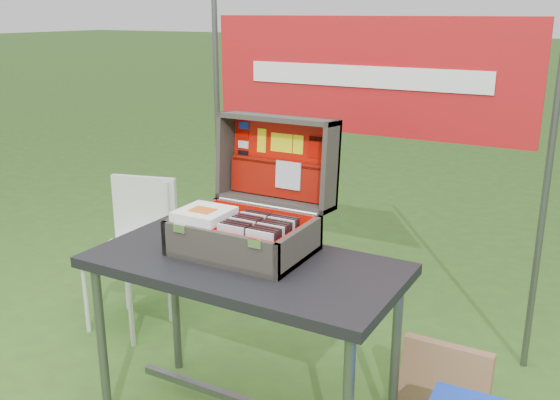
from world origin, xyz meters
The scene contains 81 objects.
table centered at (-0.04, 0.08, 0.36)m, with size 1.16×0.58×0.72m, color black, non-canonical shape.
table_top centered at (-0.04, 0.08, 0.70)m, with size 1.16×0.58×0.04m, color black.
table_leg_fl centered at (-0.56, -0.15, 0.34)m, with size 0.04×0.04×0.68m, color #59595B.
table_leg_bl centered at (-0.56, 0.31, 0.34)m, with size 0.04×0.04×0.68m, color #59595B.
table_leg_br centered at (0.47, 0.31, 0.34)m, with size 0.04×0.04×0.68m, color #59595B.
suitcase centered at (-0.09, 0.21, 0.96)m, with size 0.49×0.51×0.48m, color #474239, non-canonical shape.
suitcase_base_bottom centered at (-0.09, 0.15, 0.73)m, with size 0.49×0.35×0.02m, color #474239.
suitcase_base_wall_front centered at (-0.09, -0.02, 0.79)m, with size 0.49×0.02×0.13m, color #474239.
suitcase_base_wall_back centered at (-0.09, 0.31, 0.79)m, with size 0.49×0.02×0.13m, color #474239.
suitcase_base_wall_left centered at (-0.33, 0.15, 0.79)m, with size 0.02×0.35×0.13m, color #474239.
suitcase_base_wall_right centered at (0.15, 0.15, 0.79)m, with size 0.02×0.35×0.13m, color #474239.
suitcase_liner_floor centered at (-0.09, 0.15, 0.75)m, with size 0.45×0.31×0.01m, color red.
suitcase_latch_left centered at (-0.25, -0.03, 0.85)m, with size 0.05×0.01×0.03m, color silver.
suitcase_latch_right centered at (0.07, -0.03, 0.85)m, with size 0.05×0.01×0.03m, color silver.
suitcase_hinge centered at (-0.09, 0.32, 0.86)m, with size 0.02×0.02×0.44m, color silver.
suitcase_lid_back centered at (-0.09, 0.46, 1.02)m, with size 0.49×0.35×0.02m, color #474239.
suitcase_lid_rim_far centered at (-0.09, 0.42, 1.19)m, with size 0.49×0.02×0.13m, color #474239.
suitcase_lid_rim_near centered at (-0.09, 0.39, 0.86)m, with size 0.49×0.02×0.13m, color #474239.
suitcase_lid_rim_left centered at (-0.33, 0.40, 1.03)m, with size 0.02×0.35×0.13m, color #474239.
suitcase_lid_rim_right centered at (0.15, 0.40, 1.03)m, with size 0.02×0.35×0.13m, color #474239.
suitcase_lid_liner centered at (-0.09, 0.45, 1.02)m, with size 0.45×0.31×0.01m, color red.
suitcase_liner_wall_front centered at (-0.09, -0.01, 0.80)m, with size 0.45×0.01×0.11m, color red.
suitcase_liner_wall_back centered at (-0.09, 0.30, 0.80)m, with size 0.45×0.01×0.11m, color red.
suitcase_liner_wall_left centered at (-0.31, 0.15, 0.80)m, with size 0.01×0.31×0.11m, color red.
suitcase_liner_wall_right centered at (0.13, 0.15, 0.80)m, with size 0.01×0.31×0.11m, color red.
suitcase_lid_pocket centered at (-0.09, 0.42, 0.94)m, with size 0.43×0.14×0.03m, color maroon.
suitcase_pocket_edge centered at (-0.09, 0.42, 1.01)m, with size 0.42×0.02×0.02m, color maroon.
suitcase_pocket_cd centered at (-0.04, 0.41, 0.97)m, with size 0.11×0.11×0.01m, color silver.
lid_sticker_cc_a centered at (-0.27, 0.45, 1.14)m, with size 0.05×0.03×0.00m, color #1933B2.
lid_sticker_cc_b centered at (-0.27, 0.45, 1.10)m, with size 0.05×0.03×0.00m, color #BB0900.
lid_sticker_cc_c centered at (-0.27, 0.44, 1.06)m, with size 0.05×0.03×0.00m, color white.
lid_sticker_cc_d centered at (-0.27, 0.44, 1.02)m, with size 0.05×0.03×0.00m, color black.
lid_card_neon_tall centered at (-0.18, 0.45, 1.09)m, with size 0.04×0.10×0.00m, color yellow.
lid_card_neon_main centered at (-0.09, 0.45, 1.09)m, with size 0.10×0.07×0.00m, color yellow.
lid_card_neon_small centered at (-0.01, 0.45, 1.09)m, with size 0.04×0.07×0.00m, color yellow.
lid_sticker_band centered at (0.07, 0.45, 1.09)m, with size 0.09×0.09×0.00m, color #BB0900.
lid_sticker_band_bar centered at (0.07, 0.45, 1.12)m, with size 0.08×0.02×0.00m, color black.
cd_left_0 centered at (-0.06, 0.02, 0.81)m, with size 0.11×0.01×0.13m, color silver.
cd_left_1 centered at (-0.06, 0.04, 0.81)m, with size 0.11×0.01×0.13m, color black.
cd_left_2 centered at (-0.06, 0.05, 0.81)m, with size 0.11×0.01×0.13m, color black.
cd_left_3 centered at (-0.06, 0.07, 0.81)m, with size 0.11×0.01×0.13m, color black.
cd_left_4 centered at (-0.06, 0.09, 0.81)m, with size 0.11×0.01×0.13m, color silver.
cd_left_5 centered at (-0.06, 0.11, 0.81)m, with size 0.11×0.01×0.13m, color black.
cd_left_6 centered at (-0.06, 0.13, 0.81)m, with size 0.11×0.01×0.13m, color black.
cd_left_7 centered at (-0.06, 0.15, 0.81)m, with size 0.11×0.01×0.13m, color black.
cd_left_8 centered at (-0.06, 0.17, 0.81)m, with size 0.11×0.01×0.13m, color silver.
cd_left_9 centered at (-0.06, 0.19, 0.81)m, with size 0.11×0.01×0.13m, color black.
cd_left_10 centered at (-0.06, 0.21, 0.81)m, with size 0.11×0.01×0.13m, color black.
cd_right_0 centered at (0.06, 0.02, 0.81)m, with size 0.11×0.01×0.13m, color silver.
cd_right_1 centered at (0.06, 0.04, 0.81)m, with size 0.11×0.01×0.13m, color black.
cd_right_2 centered at (0.06, 0.05, 0.81)m, with size 0.11×0.01×0.13m, color black.
cd_right_3 centered at (0.06, 0.07, 0.81)m, with size 0.11×0.01×0.13m, color black.
cd_right_4 centered at (0.06, 0.09, 0.81)m, with size 0.11×0.01×0.13m, color silver.
cd_right_5 centered at (0.06, 0.11, 0.81)m, with size 0.11×0.01×0.13m, color black.
cd_right_6 centered at (0.06, 0.13, 0.81)m, with size 0.11×0.01×0.13m, color black.
cd_right_7 centered at (0.06, 0.15, 0.81)m, with size 0.11×0.01×0.13m, color black.
cd_right_8 centered at (0.06, 0.17, 0.81)m, with size 0.11×0.01×0.13m, color silver.
cd_right_9 centered at (0.06, 0.19, 0.81)m, with size 0.11×0.01×0.13m, color black.
cd_right_10 centered at (0.06, 0.21, 0.81)m, with size 0.11×0.01×0.13m, color black.
songbook_0 centered at (-0.22, 0.08, 0.86)m, with size 0.18×0.18×0.01m, color white.
songbook_1 centered at (-0.22, 0.08, 0.86)m, with size 0.18×0.18×0.01m, color white.
songbook_2 centered at (-0.22, 0.08, 0.87)m, with size 0.18×0.18×0.01m, color white.
songbook_3 centered at (-0.22, 0.08, 0.87)m, with size 0.18×0.18×0.01m, color white.
songbook_4 centered at (-0.22, 0.08, 0.88)m, with size 0.18×0.18×0.01m, color white.
songbook_5 centered at (-0.22, 0.08, 0.88)m, with size 0.18×0.18×0.01m, color white.
songbook_6 centered at (-0.22, 0.08, 0.89)m, with size 0.18×0.18×0.01m, color white.
songbook_graphic centered at (-0.22, 0.07, 0.89)m, with size 0.09×0.07×0.00m, color #D85919.
chair centered at (-1.03, 0.50, 0.39)m, with size 0.35×0.39×0.78m, color silver, non-canonical shape.
chair_seat centered at (-1.03, 0.50, 0.40)m, with size 0.35×0.35×0.03m, color silver.
chair_backrest centered at (-1.03, 0.67, 0.59)m, with size 0.35×0.03×0.37m, color silver.
chair_leg_fl centered at (-1.18, 0.35, 0.20)m, with size 0.02×0.02×0.40m, color silver.
chair_leg_fr centered at (-0.88, 0.35, 0.20)m, with size 0.02×0.02×0.40m, color silver.
chair_leg_bl centered at (-1.18, 0.65, 0.20)m, with size 0.02×0.02×0.40m, color silver.
chair_leg_br centered at (-0.88, 0.65, 0.20)m, with size 0.02×0.02×0.40m, color silver.
chair_upright_left centered at (-1.18, 0.67, 0.58)m, with size 0.02×0.02×0.37m, color silver.
chair_upright_right centered at (-0.88, 0.67, 0.58)m, with size 0.02×0.02×0.37m, color silver.
cardboard_box centered at (0.63, 0.45, 0.18)m, with size 0.35×0.05×0.36m, color #936549.
banner_post_left centered at (-0.85, 1.10, 0.85)m, with size 0.03×0.03×1.70m, color #59595B.
banner_post_right centered at (0.85, 1.10, 0.85)m, with size 0.03×0.03×1.70m, color #59595B.
banner centered at (0.00, 1.09, 1.30)m, with size 1.60×0.01×0.55m, color #A71215.
banner_text centered at (0.00, 1.08, 1.30)m, with size 1.20×0.00×0.10m, color white.
Camera 1 is at (1.09, -1.71, 1.60)m, focal length 40.00 mm.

